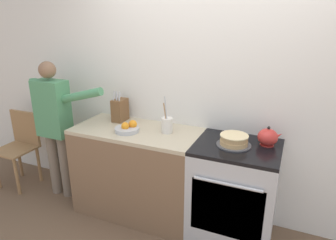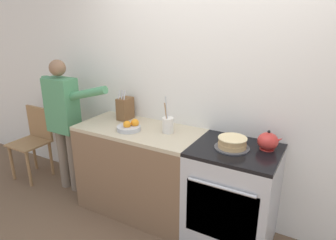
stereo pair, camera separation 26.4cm
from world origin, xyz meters
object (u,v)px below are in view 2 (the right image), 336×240
(stove_range, at_px, (232,196))
(fruit_bowl, at_px, (130,127))
(tea_kettle, at_px, (268,141))
(dining_chair, at_px, (34,137))
(knife_block, at_px, (125,108))
(layer_cake, at_px, (232,143))
(utensil_crock, at_px, (168,125))
(person_baker, at_px, (64,116))

(stove_range, bearing_deg, fruit_bowl, -175.49)
(tea_kettle, xyz_separation_m, dining_chair, (-2.73, -0.15, -0.46))
(knife_block, bearing_deg, tea_kettle, -1.78)
(layer_cake, xyz_separation_m, utensil_crock, (-0.63, 0.05, 0.03))
(stove_range, xyz_separation_m, knife_block, (-1.23, 0.16, 0.56))
(layer_cake, height_order, person_baker, person_baker)
(dining_chair, bearing_deg, knife_block, 14.27)
(stove_range, bearing_deg, layer_cake, -171.49)
(tea_kettle, relative_size, person_baker, 0.13)
(fruit_bowl, distance_m, person_baker, 0.90)
(dining_chair, bearing_deg, fruit_bowl, 3.79)
(layer_cake, distance_m, tea_kettle, 0.28)
(stove_range, bearing_deg, person_baker, -177.93)
(fruit_bowl, bearing_deg, utensil_crock, 19.22)
(tea_kettle, xyz_separation_m, knife_block, (-1.46, 0.05, 0.05))
(tea_kettle, height_order, knife_block, knife_block)
(layer_cake, bearing_deg, stove_range, 8.51)
(dining_chair, bearing_deg, stove_range, 6.23)
(person_baker, bearing_deg, utensil_crock, -1.91)
(stove_range, relative_size, person_baker, 0.60)
(stove_range, relative_size, layer_cake, 3.15)
(knife_block, relative_size, person_baker, 0.21)
(tea_kettle, relative_size, utensil_crock, 0.58)
(fruit_bowl, height_order, dining_chair, fruit_bowl)
(stove_range, bearing_deg, dining_chair, -179.14)
(stove_range, height_order, utensil_crock, utensil_crock)
(utensil_crock, bearing_deg, stove_range, -3.62)
(fruit_bowl, height_order, person_baker, person_baker)
(knife_block, relative_size, fruit_bowl, 1.41)
(stove_range, distance_m, fruit_bowl, 1.12)
(layer_cake, bearing_deg, utensil_crock, 175.77)
(layer_cake, height_order, tea_kettle, tea_kettle)
(layer_cake, distance_m, fruit_bowl, 0.97)
(fruit_bowl, xyz_separation_m, dining_chair, (-1.50, 0.04, -0.43))
(tea_kettle, bearing_deg, fruit_bowl, -170.94)
(stove_range, height_order, dining_chair, stove_range)
(tea_kettle, xyz_separation_m, person_baker, (-2.12, -0.19, -0.08))
(tea_kettle, relative_size, dining_chair, 0.23)
(knife_block, relative_size, dining_chair, 0.37)
(tea_kettle, relative_size, knife_block, 0.64)
(person_baker, height_order, dining_chair, person_baker)
(stove_range, relative_size, dining_chair, 1.03)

